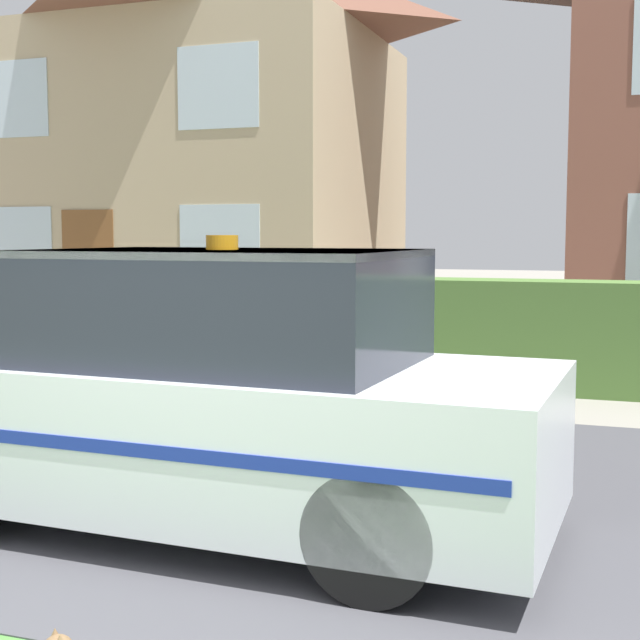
{
  "coord_description": "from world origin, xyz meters",
  "views": [
    {
      "loc": [
        2.11,
        -2.01,
        1.7
      ],
      "look_at": [
        -0.12,
        4.32,
        1.05
      ],
      "focal_mm": 50.0,
      "sensor_mm": 36.0,
      "label": 1
    }
  ],
  "objects": [
    {
      "name": "garden_hedge",
      "position": [
        -0.17,
        7.79,
        0.6
      ],
      "size": [
        13.9,
        0.69,
        1.2
      ],
      "primitive_type": "cube",
      "color": "#4C7233",
      "rests_on": "ground"
    },
    {
      "name": "road_strip",
      "position": [
        0.0,
        3.53,
        0.01
      ],
      "size": [
        28.0,
        5.14,
        0.01
      ],
      "primitive_type": "cube",
      "color": "#424247",
      "rests_on": "ground"
    },
    {
      "name": "wheelie_bin",
      "position": [
        -4.01,
        8.02,
        0.52
      ],
      "size": [
        0.84,
        0.81,
        1.04
      ],
      "rotation": [
        0.0,
        0.0,
        0.34
      ],
      "color": "#23662D",
      "rests_on": "ground"
    },
    {
      "name": "house_left",
      "position": [
        -6.08,
        13.83,
        3.9
      ],
      "size": [
        7.39,
        6.16,
        7.64
      ],
      "color": "tan",
      "rests_on": "ground"
    },
    {
      "name": "police_car",
      "position": [
        -0.15,
        2.53,
        0.77
      ],
      "size": [
        3.98,
        1.74,
        1.68
      ],
      "rotation": [
        0.0,
        0.0,
        3.1
      ],
      "color": "black",
      "rests_on": "road_strip"
    }
  ]
}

